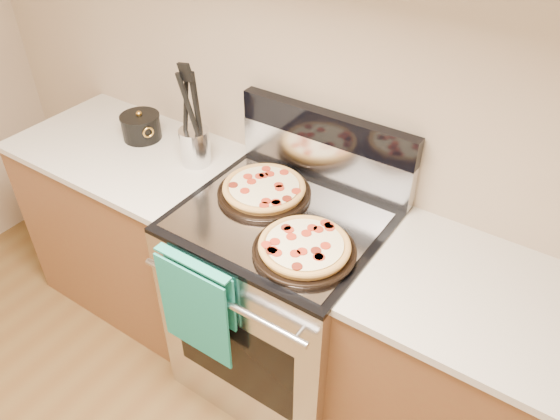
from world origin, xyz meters
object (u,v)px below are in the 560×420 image
Objects in this scene: pepperoni_pizza_back at (264,190)px; saucepan at (141,128)px; range_body at (282,302)px; utensil_crock at (195,147)px; pepperoni_pizza_front at (304,248)px.

saucepan is at bearing 174.74° from pepperoni_pizza_back.
utensil_crock is at bearing 167.31° from range_body.
utensil_crock is 0.91× the size of saucepan.
saucepan reaches higher than pepperoni_pizza_back.
pepperoni_pizza_front is 2.04× the size of saucepan.
utensil_crock is at bearing 173.03° from pepperoni_pizza_back.
pepperoni_pizza_back is 0.74m from saucepan.
pepperoni_pizza_front is at bearing -32.72° from pepperoni_pizza_back.
pepperoni_pizza_back is 0.40m from utensil_crock.
pepperoni_pizza_front is 2.23× the size of utensil_crock.
utensil_crock reaches higher than pepperoni_pizza_back.
utensil_crock is at bearing -3.30° from saucepan.
pepperoni_pizza_back is 1.02× the size of pepperoni_pizza_front.
pepperoni_pizza_back reaches higher than pepperoni_pizza_front.
utensil_crock is (-0.70, 0.25, 0.04)m from pepperoni_pizza_front.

